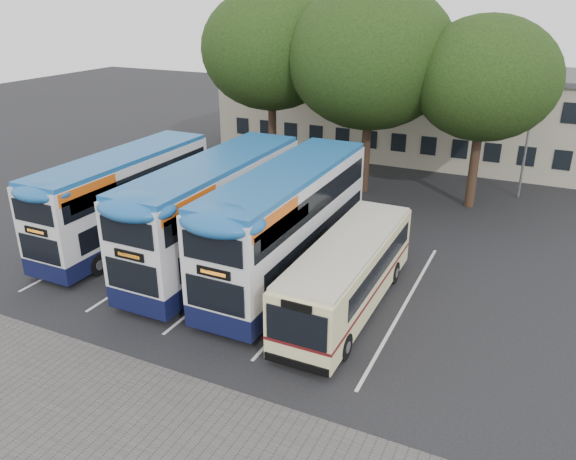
{
  "coord_description": "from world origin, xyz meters",
  "views": [
    {
      "loc": [
        7.22,
        -13.45,
        10.8
      ],
      "look_at": [
        -1.6,
        5.0,
        2.23
      ],
      "focal_mm": 35.0,
      "sensor_mm": 36.0,
      "label": 1
    }
  ],
  "objects_px": {
    "lamp_post": "(533,109)",
    "tree_right": "(485,79)",
    "tree_mid": "(371,57)",
    "tree_left": "(271,50)",
    "bus_dd_left": "(126,195)",
    "bus_dd_mid": "(216,208)",
    "bus_single": "(349,270)",
    "bus_dd_right": "(288,219)"
  },
  "relations": [
    {
      "from": "tree_mid",
      "to": "tree_right",
      "type": "height_order",
      "value": "tree_mid"
    },
    {
      "from": "lamp_post",
      "to": "tree_right",
      "type": "relative_size",
      "value": 0.9
    },
    {
      "from": "lamp_post",
      "to": "bus_single",
      "type": "height_order",
      "value": "lamp_post"
    },
    {
      "from": "tree_left",
      "to": "bus_single",
      "type": "xyz_separation_m",
      "value": [
        10.04,
        -13.54,
        -6.29
      ]
    },
    {
      "from": "tree_right",
      "to": "bus_dd_left",
      "type": "distance_m",
      "value": 18.71
    },
    {
      "from": "bus_dd_right",
      "to": "bus_dd_left",
      "type": "bearing_deg",
      "value": -179.57
    },
    {
      "from": "bus_single",
      "to": "lamp_post",
      "type": "bearing_deg",
      "value": 73.62
    },
    {
      "from": "bus_dd_mid",
      "to": "bus_single",
      "type": "bearing_deg",
      "value": -10.8
    },
    {
      "from": "lamp_post",
      "to": "tree_left",
      "type": "xyz_separation_m",
      "value": [
        -14.72,
        -2.37,
        2.74
      ]
    },
    {
      "from": "tree_mid",
      "to": "tree_right",
      "type": "distance_m",
      "value": 6.18
    },
    {
      "from": "bus_dd_right",
      "to": "lamp_post",
      "type": "bearing_deg",
      "value": 61.86
    },
    {
      "from": "tree_right",
      "to": "bus_dd_mid",
      "type": "bearing_deg",
      "value": -126.2
    },
    {
      "from": "bus_dd_left",
      "to": "bus_dd_mid",
      "type": "distance_m",
      "value": 4.96
    },
    {
      "from": "bus_single",
      "to": "bus_dd_mid",
      "type": "bearing_deg",
      "value": 169.2
    },
    {
      "from": "tree_right",
      "to": "bus_dd_left",
      "type": "height_order",
      "value": "tree_right"
    },
    {
      "from": "bus_dd_mid",
      "to": "bus_single",
      "type": "xyz_separation_m",
      "value": [
        6.42,
        -1.22,
        -0.98
      ]
    },
    {
      "from": "tree_left",
      "to": "bus_dd_mid",
      "type": "bearing_deg",
      "value": -73.61
    },
    {
      "from": "tree_left",
      "to": "tree_right",
      "type": "xyz_separation_m",
      "value": [
        12.38,
        -0.36,
        -0.94
      ]
    },
    {
      "from": "bus_dd_right",
      "to": "tree_mid",
      "type": "bearing_deg",
      "value": 93.26
    },
    {
      "from": "bus_dd_mid",
      "to": "tree_right",
      "type": "bearing_deg",
      "value": 53.8
    },
    {
      "from": "bus_dd_left",
      "to": "lamp_post",
      "type": "bearing_deg",
      "value": 42.34
    },
    {
      "from": "tree_mid",
      "to": "tree_left",
      "type": "bearing_deg",
      "value": 177.4
    },
    {
      "from": "lamp_post",
      "to": "tree_mid",
      "type": "relative_size",
      "value": 0.78
    },
    {
      "from": "bus_single",
      "to": "bus_dd_left",
      "type": "bearing_deg",
      "value": 173.49
    },
    {
      "from": "tree_right",
      "to": "bus_dd_right",
      "type": "xyz_separation_m",
      "value": [
        -5.45,
        -11.83,
        -4.36
      ]
    },
    {
      "from": "lamp_post",
      "to": "bus_single",
      "type": "bearing_deg",
      "value": -106.38
    },
    {
      "from": "lamp_post",
      "to": "bus_dd_left",
      "type": "bearing_deg",
      "value": -137.66
    },
    {
      "from": "bus_dd_right",
      "to": "bus_single",
      "type": "xyz_separation_m",
      "value": [
        3.11,
        -1.36,
        -0.99
      ]
    },
    {
      "from": "tree_left",
      "to": "bus_dd_right",
      "type": "distance_m",
      "value": 14.99
    },
    {
      "from": "tree_mid",
      "to": "bus_dd_mid",
      "type": "distance_m",
      "value": 13.36
    },
    {
      "from": "tree_mid",
      "to": "bus_single",
      "type": "height_order",
      "value": "tree_mid"
    },
    {
      "from": "lamp_post",
      "to": "bus_dd_mid",
      "type": "relative_size",
      "value": 0.83
    },
    {
      "from": "bus_dd_left",
      "to": "bus_dd_mid",
      "type": "bearing_deg",
      "value": -0.86
    },
    {
      "from": "tree_left",
      "to": "bus_dd_left",
      "type": "height_order",
      "value": "tree_left"
    },
    {
      "from": "tree_left",
      "to": "lamp_post",
      "type": "bearing_deg",
      "value": 9.17
    },
    {
      "from": "lamp_post",
      "to": "tree_right",
      "type": "distance_m",
      "value": 4.02
    },
    {
      "from": "tree_right",
      "to": "tree_left",
      "type": "bearing_deg",
      "value": 178.35
    },
    {
      "from": "tree_mid",
      "to": "bus_single",
      "type": "relative_size",
      "value": 1.29
    },
    {
      "from": "tree_left",
      "to": "bus_dd_left",
      "type": "xyz_separation_m",
      "value": [
        -1.33,
        -12.25,
        -5.49
      ]
    },
    {
      "from": "lamp_post",
      "to": "bus_dd_left",
      "type": "relative_size",
      "value": 0.89
    },
    {
      "from": "lamp_post",
      "to": "bus_single",
      "type": "distance_m",
      "value": 16.97
    },
    {
      "from": "tree_left",
      "to": "bus_dd_right",
      "type": "bearing_deg",
      "value": -60.37
    }
  ]
}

